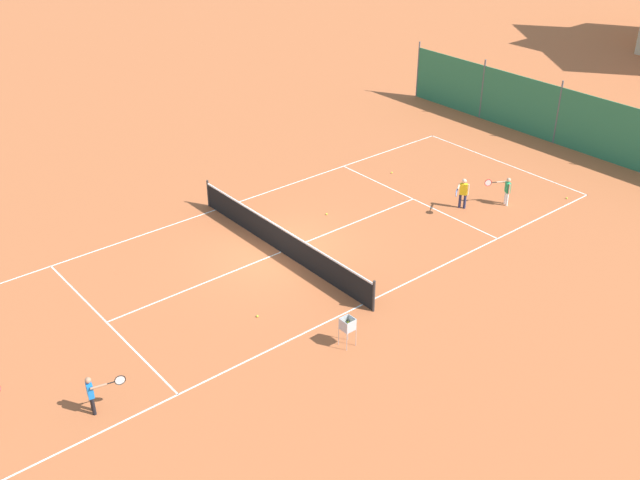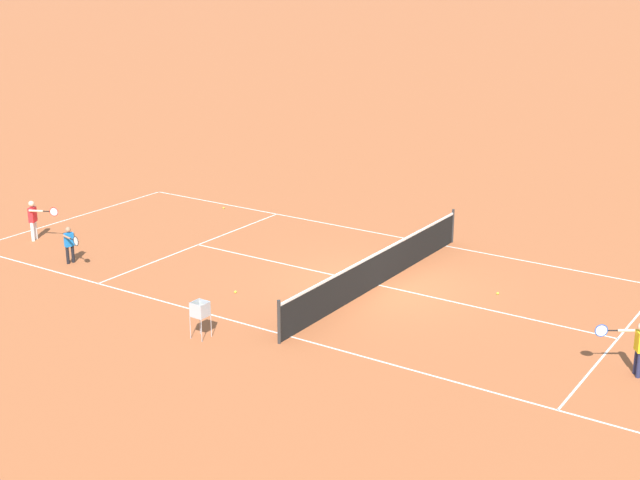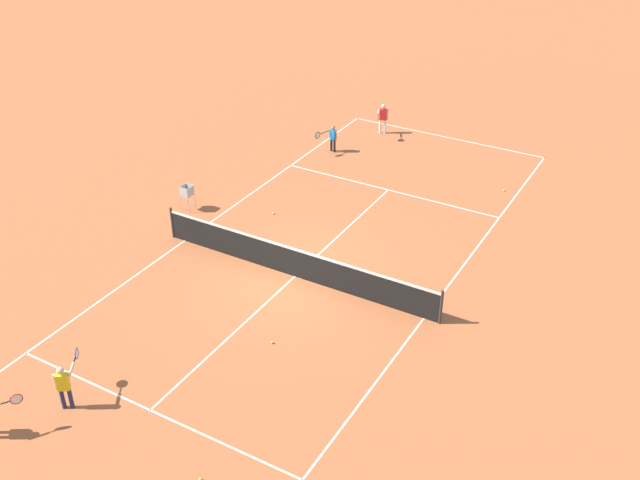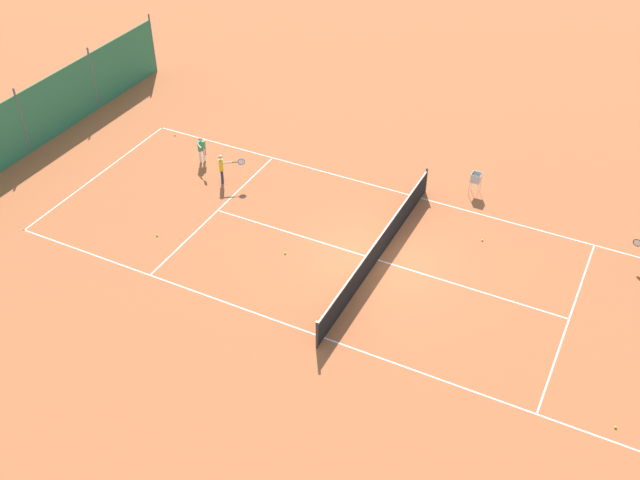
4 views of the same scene
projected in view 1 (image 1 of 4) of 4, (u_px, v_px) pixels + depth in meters
The scene contains 12 objects.
ground_plane at pixel (281, 252), 25.40m from camera, with size 600.00×600.00×0.00m, color #B25B33.
court_line_markings at pixel (281, 252), 25.39m from camera, with size 8.25×23.85×0.01m.
tennis_net at pixel (281, 239), 25.15m from camera, with size 9.18×0.08×1.06m.
windscreen_fence_far at pixel (558, 115), 33.38m from camera, with size 17.28×0.08×2.90m.
player_near_baseline at pixel (506, 189), 28.23m from camera, with size 0.78×0.78×1.11m.
player_far_baseline at pixel (463, 192), 27.92m from camera, with size 0.54×1.01×1.20m.
player_far_service at pixel (93, 392), 18.21m from camera, with size 0.54×0.90×1.09m.
tennis_ball_mid_court at pixel (567, 198), 28.95m from camera, with size 0.07×0.07×0.07m, color #CCE033.
tennis_ball_alley_right at pixel (392, 173), 31.05m from camera, with size 0.07×0.07×0.07m, color #CCE033.
tennis_ball_near_corner at pixel (257, 316), 22.05m from camera, with size 0.07×0.07×0.07m, color #CCE033.
tennis_ball_service_box at pixel (327, 214), 27.78m from camera, with size 0.07×0.07×0.07m, color #CCE033.
ball_hopper at pixel (347, 326), 20.58m from camera, with size 0.36×0.36×0.89m.
Camera 1 is at (17.74, -13.00, 12.78)m, focal length 42.00 mm.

